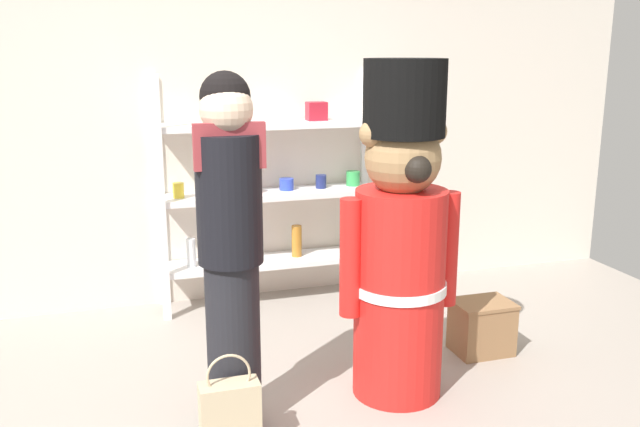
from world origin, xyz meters
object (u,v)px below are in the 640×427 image
shopping_bag (230,416)px  display_crate (482,327)px  merchandise_shelf (270,191)px  teddy_bear_guard (401,242)px  person_shopper (230,242)px

shopping_bag → display_crate: size_ratio=1.38×
merchandise_shelf → display_crate: merchandise_shelf is taller
merchandise_shelf → teddy_bear_guard: size_ratio=0.94×
shopping_bag → display_crate: bearing=20.0°
merchandise_shelf → display_crate: (0.98, -1.21, -0.64)m
merchandise_shelf → person_shopper: size_ratio=0.96×
display_crate → person_shopper: bearing=-166.3°
merchandise_shelf → shopping_bag: 1.99m
teddy_bear_guard → shopping_bag: teddy_bear_guard is taller
person_shopper → shopping_bag: person_shopper is taller
shopping_bag → person_shopper: bearing=73.7°
display_crate → teddy_bear_guard: bearing=-156.3°
merchandise_shelf → teddy_bear_guard: bearing=-78.0°
person_shopper → shopping_bag: bearing=-106.3°
merchandise_shelf → person_shopper: bearing=-109.1°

